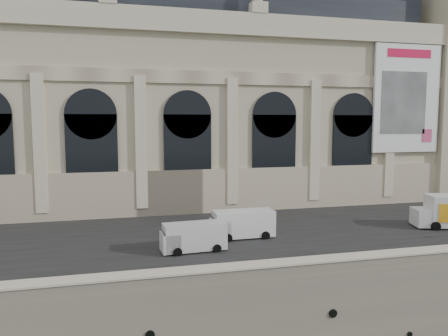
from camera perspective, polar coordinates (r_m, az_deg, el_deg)
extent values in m
cube|color=gray|center=(62.68, -3.04, -6.11)|extent=(160.00, 70.00, 6.00)
cube|color=#2D2D2D|center=(42.12, 2.53, -7.95)|extent=(160.00, 24.00, 0.06)
cube|color=gray|center=(29.91, 10.14, -12.93)|extent=(160.00, 1.20, 1.10)
cube|color=beige|center=(29.72, 10.16, -11.84)|extent=(160.00, 1.40, 0.12)
cube|color=#C1B694|center=(56.42, -8.36, 6.80)|extent=(68.00, 18.00, 22.00)
cube|color=beige|center=(47.95, -7.08, -3.25)|extent=(68.60, 0.40, 5.00)
cube|color=beige|center=(48.33, -7.36, 18.66)|extent=(69.00, 0.80, 2.40)
cube|color=beige|center=(47.56, -7.28, 11.79)|extent=(68.00, 0.30, 1.40)
cube|color=#22272E|center=(58.30, -8.59, 20.69)|extent=(64.00, 15.00, 6.00)
cube|color=beige|center=(47.47, -22.94, 2.90)|extent=(1.20, 0.50, 14.00)
cube|color=black|center=(47.13, -16.84, 1.28)|extent=(5.20, 0.25, 9.00)
cylinder|color=black|center=(46.99, -17.01, 6.75)|extent=(5.20, 0.25, 5.20)
cube|color=beige|center=(47.00, -10.79, 3.25)|extent=(1.20, 0.50, 14.00)
cube|color=black|center=(47.73, -4.75, 1.57)|extent=(5.20, 0.25, 9.00)
cylinder|color=black|center=(47.58, -4.80, 6.98)|extent=(5.20, 0.25, 5.20)
cube|color=beige|center=(48.63, 1.08, 3.45)|extent=(1.20, 0.50, 14.00)
cube|color=black|center=(50.34, 6.55, 1.79)|extent=(5.20, 0.25, 9.00)
cylinder|color=black|center=(50.20, 6.62, 6.92)|extent=(5.20, 0.25, 5.20)
cube|color=beige|center=(52.16, 11.75, 3.50)|extent=(1.20, 0.50, 14.00)
cube|color=black|center=(54.68, 16.41, 1.92)|extent=(5.20, 0.25, 9.00)
cylinder|color=black|center=(54.55, 16.55, 6.64)|extent=(5.20, 0.25, 5.20)
cube|color=beige|center=(57.25, 20.81, 3.46)|extent=(1.20, 0.50, 14.00)
cube|color=white|center=(58.28, 22.74, 8.34)|extent=(9.00, 0.35, 13.00)
cube|color=red|center=(58.62, 23.08, 13.62)|extent=(6.00, 0.06, 1.00)
cube|color=gray|center=(57.80, 22.44, 7.88)|extent=(6.20, 0.06, 7.50)
cube|color=#C84672|center=(59.92, 24.98, 3.86)|extent=(1.40, 0.06, 1.60)
cube|color=#C1B694|center=(70.29, 26.89, 9.33)|extent=(12.00, 14.00, 30.00)
cube|color=silver|center=(34.97, -3.87, -8.88)|extent=(5.00, 2.19, 2.09)
cube|color=silver|center=(34.66, -7.06, -9.59)|extent=(1.48, 1.98, 1.45)
cube|color=black|center=(34.45, -7.91, -8.84)|extent=(0.16, 1.63, 0.73)
cylinder|color=black|center=(34.00, -6.08, -10.88)|extent=(0.70, 0.27, 0.69)
cylinder|color=black|center=(35.79, -6.70, -10.02)|extent=(0.70, 0.27, 0.69)
cylinder|color=black|center=(34.72, -0.92, -10.48)|extent=(0.70, 0.27, 0.69)
cylinder|color=black|center=(36.48, -1.79, -9.66)|extent=(0.70, 0.27, 0.69)
cube|color=silver|center=(38.76, 2.57, -7.22)|extent=(5.31, 2.09, 2.26)
cube|color=silver|center=(38.29, -0.50, -7.91)|extent=(1.49, 2.07, 1.57)
cube|color=black|center=(38.04, -1.31, -7.17)|extent=(0.07, 1.77, 0.79)
cylinder|color=black|center=(37.58, 0.52, -9.14)|extent=(0.75, 0.25, 0.75)
cylinder|color=black|center=(39.51, -0.26, -8.38)|extent=(0.75, 0.25, 0.75)
cylinder|color=black|center=(38.57, 5.45, -8.77)|extent=(0.75, 0.25, 0.75)
cylinder|color=black|center=(40.45, 4.45, -8.05)|extent=(0.75, 0.25, 0.75)
cube|color=silver|center=(46.62, 24.58, -5.84)|extent=(2.39, 2.83, 1.66)
cylinder|color=black|center=(45.87, 25.92, -6.87)|extent=(0.93, 0.55, 0.88)
cylinder|color=black|center=(48.14, 24.71, -6.22)|extent=(0.93, 0.55, 0.88)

